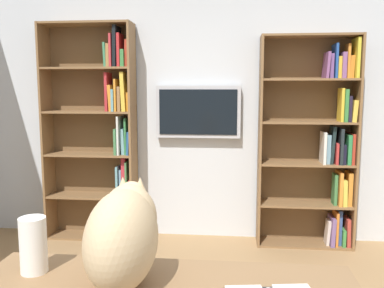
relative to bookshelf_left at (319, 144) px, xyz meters
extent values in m
cube|color=silver|center=(1.18, -0.17, 0.36)|extent=(4.52, 0.06, 2.70)
cube|color=brown|center=(-0.32, 0.02, 0.01)|extent=(0.02, 0.28, 2.00)
cube|color=brown|center=(0.56, 0.02, 0.01)|extent=(0.02, 0.28, 2.00)
cube|color=brown|center=(0.12, -0.11, 0.01)|extent=(0.90, 0.01, 2.00)
cube|color=brown|center=(0.12, 0.02, -0.98)|extent=(0.86, 0.27, 0.02)
cube|color=brown|center=(0.12, 0.02, -0.59)|extent=(0.86, 0.27, 0.02)
cube|color=brown|center=(0.12, 0.02, -0.19)|extent=(0.86, 0.27, 0.02)
cube|color=brown|center=(0.12, 0.02, 0.21)|extent=(0.86, 0.27, 0.02)
cube|color=brown|center=(0.12, 0.02, 0.60)|extent=(0.86, 0.27, 0.02)
cube|color=brown|center=(0.12, 0.02, 1.00)|extent=(0.86, 0.27, 0.02)
cube|color=#B13E34|center=(-0.29, 0.04, -0.84)|extent=(0.04, 0.18, 0.27)
cube|color=#3D853D|center=(-0.25, 0.04, -0.89)|extent=(0.03, 0.17, 0.16)
cube|color=#3A5694|center=(-0.21, 0.01, -0.80)|extent=(0.04, 0.15, 0.34)
cube|color=orange|center=(-0.18, 0.03, -0.81)|extent=(0.02, 0.20, 0.33)
cube|color=slate|center=(-0.14, 0.03, -0.84)|extent=(0.04, 0.23, 0.27)
cube|color=beige|center=(-0.11, 0.04, -0.85)|extent=(0.04, 0.13, 0.24)
cube|color=orange|center=(-0.28, 0.03, -0.42)|extent=(0.04, 0.17, 0.32)
cube|color=gold|center=(-0.23, 0.03, -0.45)|extent=(0.05, 0.21, 0.25)
cube|color=orange|center=(-0.20, 0.03, -0.42)|extent=(0.03, 0.21, 0.32)
cube|color=#407B43|center=(-0.16, 0.03, -0.43)|extent=(0.03, 0.13, 0.30)
cube|color=#AE3523|center=(-0.29, 0.02, -0.04)|extent=(0.03, 0.23, 0.29)
cube|color=#2D8044|center=(-0.26, 0.02, -0.04)|extent=(0.03, 0.23, 0.28)
cube|color=black|center=(-0.21, 0.02, -0.09)|extent=(0.02, 0.20, 0.19)
cube|color=#1E2629|center=(-0.18, 0.03, -0.01)|extent=(0.03, 0.24, 0.33)
cube|color=#B83330|center=(-0.15, 0.02, -0.08)|extent=(0.02, 0.22, 0.20)
cube|color=#1B2B2A|center=(-0.11, 0.02, 0.00)|extent=(0.05, 0.17, 0.35)
cube|color=#729BAC|center=(-0.07, 0.03, -0.04)|extent=(0.04, 0.14, 0.27)
cube|color=silver|center=(-0.03, 0.04, -0.03)|extent=(0.03, 0.21, 0.30)
cube|color=gold|center=(-0.28, 0.03, 0.32)|extent=(0.05, 0.22, 0.20)
cube|color=#231C2C|center=(-0.24, 0.03, 0.34)|extent=(0.03, 0.20, 0.24)
cube|color=#397F3C|center=(-0.21, 0.03, 0.37)|extent=(0.03, 0.20, 0.30)
cube|color=gold|center=(-0.18, 0.03, 0.37)|extent=(0.03, 0.16, 0.31)
cube|color=gold|center=(-0.29, 0.03, 0.79)|extent=(0.03, 0.23, 0.36)
cube|color=orange|center=(-0.25, 0.02, 0.72)|extent=(0.04, 0.13, 0.21)
cube|color=orange|center=(-0.22, 0.03, 0.77)|extent=(0.02, 0.13, 0.31)
cube|color=#865486|center=(-0.18, 0.02, 0.73)|extent=(0.04, 0.18, 0.23)
cube|color=gold|center=(-0.14, 0.03, 0.71)|extent=(0.03, 0.14, 0.20)
cube|color=#244C93|center=(-0.11, 0.01, 0.77)|extent=(0.02, 0.21, 0.31)
cube|color=#774E8A|center=(-0.07, 0.01, 0.72)|extent=(0.03, 0.18, 0.22)
cube|color=#804C7C|center=(-0.03, 0.03, 0.73)|extent=(0.04, 0.22, 0.24)
cube|color=brown|center=(1.80, 0.02, 0.08)|extent=(0.02, 0.28, 2.14)
cube|color=brown|center=(2.68, 0.02, 0.08)|extent=(0.02, 0.28, 2.14)
cube|color=brown|center=(2.24, -0.11, 0.08)|extent=(0.90, 0.01, 2.14)
cube|color=brown|center=(2.24, 0.02, -0.98)|extent=(0.86, 0.27, 0.02)
cube|color=brown|center=(2.24, 0.02, -0.56)|extent=(0.86, 0.27, 0.02)
cube|color=brown|center=(2.24, 0.02, -0.13)|extent=(0.86, 0.27, 0.02)
cube|color=brown|center=(2.24, 0.02, 0.29)|extent=(0.86, 0.27, 0.02)
cube|color=brown|center=(2.24, 0.02, 0.72)|extent=(0.86, 0.27, 0.02)
cube|color=brown|center=(2.24, 0.02, 1.14)|extent=(0.86, 0.27, 0.02)
cube|color=red|center=(1.83, 0.02, -0.81)|extent=(0.02, 0.19, 0.33)
cube|color=beige|center=(1.85, 0.02, -0.87)|extent=(0.02, 0.13, 0.21)
cube|color=#2F4B8F|center=(1.88, 0.03, -0.81)|extent=(0.02, 0.13, 0.32)
cube|color=#A35F3A|center=(1.91, 0.03, -0.83)|extent=(0.02, 0.21, 0.28)
cube|color=red|center=(1.83, 0.01, -0.46)|extent=(0.02, 0.15, 0.17)
cube|color=#447644|center=(1.86, 0.01, -0.37)|extent=(0.02, 0.21, 0.35)
cube|color=#BD303A|center=(1.89, 0.03, -0.35)|extent=(0.04, 0.13, 0.39)
cube|color=#6C90A8|center=(1.92, 0.02, -0.41)|extent=(0.02, 0.13, 0.27)
cube|color=#6399A4|center=(1.95, 0.02, -0.40)|extent=(0.02, 0.19, 0.30)
cube|color=#275388|center=(1.83, 0.03, -0.01)|extent=(0.03, 0.21, 0.23)
cube|color=#347840|center=(1.86, 0.04, 0.06)|extent=(0.02, 0.13, 0.36)
cube|color=#70A3AB|center=(1.89, 0.02, 0.00)|extent=(0.04, 0.15, 0.25)
cube|color=silver|center=(1.92, 0.02, 0.07)|extent=(0.02, 0.24, 0.38)
cube|color=#427C4B|center=(1.95, 0.04, 0.00)|extent=(0.02, 0.19, 0.25)
cube|color=orange|center=(1.83, 0.02, 0.39)|extent=(0.03, 0.16, 0.18)
cube|color=gold|center=(1.87, 0.03, 0.49)|extent=(0.05, 0.20, 0.38)
cube|color=#967047|center=(1.91, 0.02, 0.42)|extent=(0.03, 0.17, 0.24)
cube|color=orange|center=(1.94, 0.03, 0.46)|extent=(0.02, 0.18, 0.31)
cube|color=#5F95A1|center=(1.97, 0.02, 0.41)|extent=(0.02, 0.24, 0.21)
cube|color=orange|center=(2.00, 0.04, 0.43)|extent=(0.04, 0.14, 0.26)
cube|color=#AF292E|center=(2.03, 0.02, 0.49)|extent=(0.03, 0.18, 0.37)
cube|color=#AD3623|center=(1.83, 0.01, 0.85)|extent=(0.04, 0.17, 0.26)
cube|color=#3B7D3E|center=(1.87, 0.02, 0.81)|extent=(0.03, 0.20, 0.16)
cube|color=red|center=(1.90, 0.02, 0.88)|extent=(0.03, 0.18, 0.32)
cube|color=black|center=(1.94, 0.02, 0.92)|extent=(0.04, 0.21, 0.39)
cube|color=#B43035|center=(1.97, 0.03, 0.88)|extent=(0.02, 0.22, 0.31)
cube|color=#9D713D|center=(2.00, 0.02, 0.83)|extent=(0.03, 0.23, 0.22)
cube|color=#3A7B53|center=(2.03, 0.04, 0.84)|extent=(0.03, 0.18, 0.23)
cube|color=#B7B7BC|center=(1.16, -0.09, 0.29)|extent=(0.84, 0.06, 0.51)
cube|color=black|center=(1.16, -0.05, 0.29)|extent=(0.77, 0.01, 0.44)
ellipsoid|color=#D1B284|center=(1.22, 2.52, -0.05)|extent=(0.27, 0.46, 0.38)
ellipsoid|color=#D1B284|center=(1.22, 2.42, 0.00)|extent=(0.23, 0.25, 0.28)
sphere|color=#D1B284|center=(1.22, 2.36, 0.07)|extent=(0.13, 0.13, 0.13)
cone|color=#D1B284|center=(1.19, 2.36, 0.12)|extent=(0.06, 0.06, 0.07)
cone|color=#D1B284|center=(1.26, 2.36, 0.12)|extent=(0.06, 0.06, 0.07)
cone|color=beige|center=(1.19, 2.37, 0.12)|extent=(0.03, 0.03, 0.05)
cone|color=beige|center=(1.26, 2.37, 0.12)|extent=(0.03, 0.03, 0.05)
cylinder|color=white|center=(1.63, 2.43, -0.12)|extent=(0.11, 0.11, 0.23)
camera|label=1|loc=(0.81, 3.99, 0.52)|focal=38.69mm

